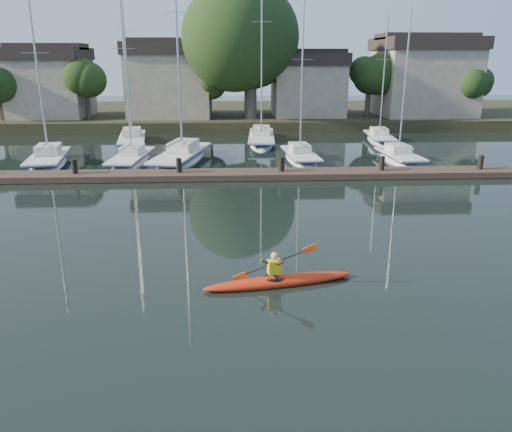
{
  "coord_description": "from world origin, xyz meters",
  "views": [
    {
      "loc": [
        0.08,
        -14.76,
        6.8
      ],
      "look_at": [
        0.95,
        2.76,
        1.2
      ],
      "focal_mm": 35.0,
      "sensor_mm": 36.0,
      "label": 1
    }
  ],
  "objects_px": {
    "sailboat_0": "(49,167)",
    "kayak": "(278,279)",
    "sailboat_4": "(399,164)",
    "sailboat_6": "(261,144)",
    "dock": "(231,174)",
    "sailboat_5": "(133,146)",
    "sailboat_1": "(132,165)",
    "sailboat_3": "(300,163)",
    "sailboat_7": "(379,143)",
    "sailboat_2": "(182,164)"
  },
  "relations": [
    {
      "from": "sailboat_4",
      "to": "sailboat_5",
      "type": "relative_size",
      "value": 0.73
    },
    {
      "from": "dock",
      "to": "sailboat_6",
      "type": "xyz_separation_m",
      "value": [
        2.58,
        12.83,
        -0.39
      ]
    },
    {
      "from": "sailboat_2",
      "to": "sailboat_3",
      "type": "relative_size",
      "value": 1.41
    },
    {
      "from": "dock",
      "to": "kayak",
      "type": "bearing_deg",
      "value": -84.22
    },
    {
      "from": "sailboat_1",
      "to": "sailboat_6",
      "type": "bearing_deg",
      "value": 45.71
    },
    {
      "from": "dock",
      "to": "sailboat_7",
      "type": "distance_m",
      "value": 18.06
    },
    {
      "from": "dock",
      "to": "sailboat_5",
      "type": "relative_size",
      "value": 2.27
    },
    {
      "from": "sailboat_2",
      "to": "sailboat_7",
      "type": "relative_size",
      "value": 1.42
    },
    {
      "from": "kayak",
      "to": "sailboat_5",
      "type": "bearing_deg",
      "value": 98.18
    },
    {
      "from": "sailboat_3",
      "to": "kayak",
      "type": "bearing_deg",
      "value": -103.55
    },
    {
      "from": "sailboat_5",
      "to": "sailboat_7",
      "type": "bearing_deg",
      "value": -7.42
    },
    {
      "from": "sailboat_1",
      "to": "sailboat_3",
      "type": "relative_size",
      "value": 1.09
    },
    {
      "from": "sailboat_3",
      "to": "sailboat_6",
      "type": "height_order",
      "value": "sailboat_6"
    },
    {
      "from": "kayak",
      "to": "sailboat_7",
      "type": "distance_m",
      "value": 29.67
    },
    {
      "from": "sailboat_0",
      "to": "sailboat_4",
      "type": "height_order",
      "value": "sailboat_0"
    },
    {
      "from": "sailboat_2",
      "to": "sailboat_4",
      "type": "distance_m",
      "value": 14.89
    },
    {
      "from": "sailboat_4",
      "to": "sailboat_5",
      "type": "bearing_deg",
      "value": 154.07
    },
    {
      "from": "dock",
      "to": "sailboat_2",
      "type": "distance_m",
      "value": 6.06
    },
    {
      "from": "sailboat_5",
      "to": "sailboat_6",
      "type": "relative_size",
      "value": 0.93
    },
    {
      "from": "dock",
      "to": "sailboat_4",
      "type": "height_order",
      "value": "sailboat_4"
    },
    {
      "from": "sailboat_5",
      "to": "sailboat_7",
      "type": "height_order",
      "value": "sailboat_5"
    },
    {
      "from": "sailboat_7",
      "to": "sailboat_4",
      "type": "bearing_deg",
      "value": -92.19
    },
    {
      "from": "kayak",
      "to": "sailboat_4",
      "type": "relative_size",
      "value": 0.44
    },
    {
      "from": "sailboat_6",
      "to": "sailboat_7",
      "type": "xyz_separation_m",
      "value": [
        10.05,
        0.08,
        0.02
      ]
    },
    {
      "from": "sailboat_4",
      "to": "sailboat_7",
      "type": "height_order",
      "value": "sailboat_7"
    },
    {
      "from": "sailboat_1",
      "to": "sailboat_7",
      "type": "xyz_separation_m",
      "value": [
        19.32,
        8.13,
        0.0
      ]
    },
    {
      "from": "sailboat_0",
      "to": "sailboat_7",
      "type": "distance_m",
      "value": 26.1
    },
    {
      "from": "sailboat_0",
      "to": "sailboat_2",
      "type": "distance_m",
      "value": 8.74
    },
    {
      "from": "kayak",
      "to": "sailboat_6",
      "type": "bearing_deg",
      "value": 76.51
    },
    {
      "from": "sailboat_0",
      "to": "sailboat_6",
      "type": "relative_size",
      "value": 0.76
    },
    {
      "from": "dock",
      "to": "sailboat_5",
      "type": "height_order",
      "value": "sailboat_5"
    },
    {
      "from": "kayak",
      "to": "sailboat_2",
      "type": "relative_size",
      "value": 0.3
    },
    {
      "from": "sailboat_3",
      "to": "sailboat_7",
      "type": "height_order",
      "value": "sailboat_3"
    },
    {
      "from": "sailboat_5",
      "to": "sailboat_0",
      "type": "bearing_deg",
      "value": -124.84
    },
    {
      "from": "dock",
      "to": "sailboat_0",
      "type": "height_order",
      "value": "sailboat_0"
    },
    {
      "from": "sailboat_5",
      "to": "sailboat_7",
      "type": "xyz_separation_m",
      "value": [
        20.69,
        0.36,
        0.02
      ]
    },
    {
      "from": "dock",
      "to": "sailboat_4",
      "type": "bearing_deg",
      "value": 20.63
    },
    {
      "from": "kayak",
      "to": "dock",
      "type": "relative_size",
      "value": 0.14
    },
    {
      "from": "sailboat_7",
      "to": "kayak",
      "type": "bearing_deg",
      "value": -106.92
    },
    {
      "from": "kayak",
      "to": "sailboat_7",
      "type": "relative_size",
      "value": 0.42
    },
    {
      "from": "sailboat_4",
      "to": "sailboat_6",
      "type": "bearing_deg",
      "value": 133.3
    },
    {
      "from": "sailboat_0",
      "to": "kayak",
      "type": "bearing_deg",
      "value": -64.25
    },
    {
      "from": "sailboat_6",
      "to": "sailboat_3",
      "type": "bearing_deg",
      "value": -70.42
    },
    {
      "from": "sailboat_5",
      "to": "sailboat_4",
      "type": "bearing_deg",
      "value": -31.15
    },
    {
      "from": "sailboat_3",
      "to": "dock",
      "type": "bearing_deg",
      "value": -137.45
    },
    {
      "from": "sailboat_2",
      "to": "kayak",
      "type": "bearing_deg",
      "value": -64.42
    },
    {
      "from": "sailboat_2",
      "to": "sailboat_5",
      "type": "height_order",
      "value": "sailboat_2"
    },
    {
      "from": "sailboat_5",
      "to": "sailboat_6",
      "type": "bearing_deg",
      "value": -6.88
    },
    {
      "from": "dock",
      "to": "sailboat_2",
      "type": "bearing_deg",
      "value": 123.63
    },
    {
      "from": "sailboat_6",
      "to": "sailboat_7",
      "type": "bearing_deg",
      "value": 3.9
    }
  ]
}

